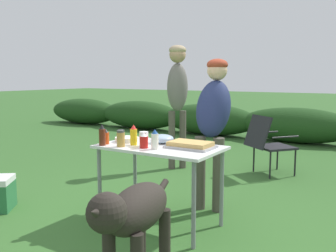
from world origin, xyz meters
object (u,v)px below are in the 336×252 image
Objects in this scene: hot_sauce_bottle at (106,137)px; standing_person_in_gray_fleece at (213,116)px; ketchup_bottle at (144,141)px; bbq_sauce_bottle at (102,135)px; paper_cup_stack at (144,139)px; dog at (134,216)px; camp_chair_green_behind_table at (268,142)px; food_tray at (190,145)px; plate_stack at (127,139)px; spice_jar at (121,139)px; folding_table at (160,154)px; standing_person_in_dark_puffer at (177,89)px; mixing_bowl at (162,139)px; mayo_bottle at (155,140)px; mustard_bottle at (134,135)px.

hot_sauce_bottle is 1.12m from standing_person_in_gray_fleece.
bbq_sauce_bottle is at bearing -165.58° from ketchup_bottle.
dog is (0.60, -0.94, -0.29)m from paper_cup_stack.
dog is at bearing -48.07° from camp_chair_green_behind_table.
food_tray is 0.26× the size of standing_person_in_gray_fleece.
paper_cup_stack is at bearing -20.02° from plate_stack.
standing_person_in_gray_fleece reaches higher than spice_jar.
spice_jar reaches higher than plate_stack.
camp_chair_green_behind_table reaches higher than folding_table.
spice_jar is at bearing -153.84° from food_tray.
standing_person_in_dark_puffer is at bearing 113.18° from ketchup_bottle.
hot_sauce_bottle is 0.08× the size of standing_person_in_dark_puffer.
hot_sauce_bottle is (-0.36, -0.10, 0.00)m from paper_cup_stack.
dog is at bearing -64.97° from mixing_bowl.
standing_person_in_gray_fleece reaches higher than folding_table.
food_tray is 0.67m from plate_stack.
folding_table is at bearing 38.13° from spice_jar.
plate_stack is 1.50× the size of spice_jar.
spice_jar is 0.22m from ketchup_bottle.
standing_person_in_gray_fleece is (0.47, 0.91, 0.15)m from spice_jar.
dog is (0.43, -0.87, -0.31)m from mayo_bottle.
paper_cup_stack is 0.21m from spice_jar.
folding_table is at bearing 21.45° from hot_sauce_bottle.
paper_cup_stack is 2.42m from camp_chair_green_behind_table.
spice_jar is 1.13× the size of ketchup_bottle.
ketchup_bottle is 0.13× the size of dog.
mixing_bowl is at bearing 110.88° from mayo_bottle.
spice_jar is at bearing -8.16° from hot_sauce_bottle.
folding_table is 1.08× the size of dog.
paper_cup_stack reaches higher than food_tray.
folding_table is at bearing 107.59° from mayo_bottle.
folding_table is 1.14m from dog.
mustard_bottle is 1.08× the size of mayo_bottle.
standing_person_in_dark_puffer reaches higher than spice_jar.
standing_person_in_dark_puffer is 1.78× the size of dog.
standing_person_in_gray_fleece is at bearing 97.76° from food_tray.
hot_sauce_bottle reaches higher than mixing_bowl.
camp_chair_green_behind_table is at bearing 81.68° from ketchup_bottle.
bbq_sauce_bottle is (-0.18, -0.04, 0.02)m from spice_jar.
ketchup_bottle is (0.05, -0.07, -0.00)m from paper_cup_stack.
paper_cup_stack is 0.11m from mustard_bottle.
standing_person_in_dark_puffer is at bearing 107.70° from spice_jar.
mustard_bottle reaches higher than food_tray.
bbq_sauce_bottle is 1.25m from dog.
standing_person_in_gray_fleece is at bearing 80.51° from mayo_bottle.
dog is (0.48, -1.03, -0.15)m from folding_table.
hot_sauce_bottle is 0.41m from ketchup_bottle.
food_tray is 0.80m from bbq_sauce_bottle.
paper_cup_stack is at bearing -68.03° from dog.
food_tray is 1.82× the size of plate_stack.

